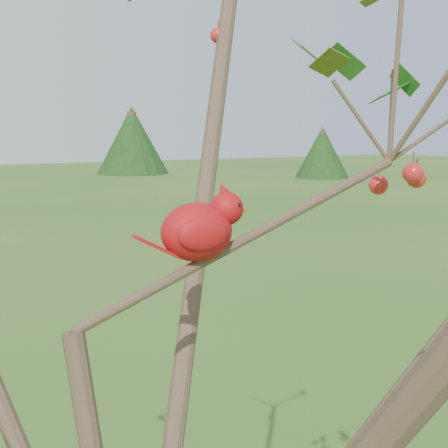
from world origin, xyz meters
name	(u,v)px	position (x,y,z in m)	size (l,w,h in m)	color
crabapple_tree	(147,231)	(0.03, -0.02, 2.12)	(2.35, 2.05, 2.95)	#443125
cardinal	(200,229)	(0.16, 0.08, 2.10)	(0.20, 0.11, 0.14)	red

